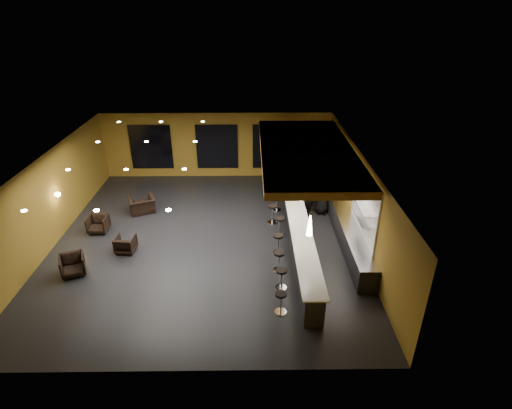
{
  "coord_description": "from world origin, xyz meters",
  "views": [
    {
      "loc": [
        1.82,
        -13.83,
        8.7
      ],
      "look_at": [
        2.0,
        0.5,
        1.3
      ],
      "focal_mm": 28.0,
      "sensor_mm": 36.0,
      "label": 1
    }
  ],
  "objects_px": {
    "column": "(290,165)",
    "bar_stool_0": "(281,300)",
    "pendant_2": "(294,166)",
    "bar_stool_3": "(278,241)",
    "armchair_d": "(142,205)",
    "bar_stool_5": "(273,212)",
    "armchair_a": "(73,265)",
    "bar_counter": "(300,241)",
    "pendant_1": "(301,191)",
    "staff_c": "(323,195)",
    "bar_stool_2": "(279,259)",
    "bar_stool_4": "(279,224)",
    "bar_stool_1": "(281,276)",
    "pendant_0": "(310,226)",
    "armchair_c": "(98,224)",
    "staff_b": "(317,196)",
    "bar_stool_6": "(277,200)",
    "prep_counter": "(349,235)",
    "staff_a": "(306,198)",
    "armchair_b": "(126,244)"
  },
  "relations": [
    {
      "from": "pendant_2",
      "to": "bar_stool_3",
      "type": "height_order",
      "value": "pendant_2"
    },
    {
      "from": "bar_stool_2",
      "to": "armchair_b",
      "type": "bearing_deg",
      "value": 167.2
    },
    {
      "from": "bar_counter",
      "to": "pendant_0",
      "type": "distance_m",
      "value": 2.72
    },
    {
      "from": "staff_a",
      "to": "armchair_d",
      "type": "bearing_deg",
      "value": 152.67
    },
    {
      "from": "bar_counter",
      "to": "column",
      "type": "bearing_deg",
      "value": 90.0
    },
    {
      "from": "bar_stool_0",
      "to": "bar_stool_5",
      "type": "xyz_separation_m",
      "value": [
        0.02,
        5.6,
        0.06
      ]
    },
    {
      "from": "pendant_1",
      "to": "armchair_a",
      "type": "distance_m",
      "value": 8.57
    },
    {
      "from": "staff_b",
      "to": "armchair_a",
      "type": "distance_m",
      "value": 10.32
    },
    {
      "from": "pendant_2",
      "to": "armchair_d",
      "type": "relative_size",
      "value": 0.63
    },
    {
      "from": "column",
      "to": "bar_stool_0",
      "type": "bearing_deg",
      "value": -96.81
    },
    {
      "from": "staff_a",
      "to": "armchair_a",
      "type": "height_order",
      "value": "staff_a"
    },
    {
      "from": "armchair_c",
      "to": "bar_stool_0",
      "type": "distance_m",
      "value": 8.81
    },
    {
      "from": "bar_stool_5",
      "to": "armchair_d",
      "type": "bearing_deg",
      "value": 169.75
    },
    {
      "from": "column",
      "to": "staff_b",
      "type": "bearing_deg",
      "value": -50.01
    },
    {
      "from": "pendant_1",
      "to": "staff_c",
      "type": "distance_m",
      "value": 3.3
    },
    {
      "from": "armchair_d",
      "to": "bar_stool_3",
      "type": "height_order",
      "value": "bar_stool_3"
    },
    {
      "from": "prep_counter",
      "to": "bar_stool_0",
      "type": "bearing_deg",
      "value": -127.64
    },
    {
      "from": "bar_stool_2",
      "to": "column",
      "type": "bearing_deg",
      "value": 81.4
    },
    {
      "from": "bar_counter",
      "to": "prep_counter",
      "type": "xyz_separation_m",
      "value": [
        2.0,
        0.5,
        -0.07
      ]
    },
    {
      "from": "staff_c",
      "to": "armchair_c",
      "type": "bearing_deg",
      "value": -168.14
    },
    {
      "from": "prep_counter",
      "to": "bar_stool_4",
      "type": "height_order",
      "value": "prep_counter"
    },
    {
      "from": "column",
      "to": "staff_b",
      "type": "distance_m",
      "value": 1.98
    },
    {
      "from": "armchair_d",
      "to": "armchair_b",
      "type": "bearing_deg",
      "value": 69.88
    },
    {
      "from": "column",
      "to": "bar_stool_0",
      "type": "relative_size",
      "value": 4.65
    },
    {
      "from": "pendant_1",
      "to": "armchair_d",
      "type": "relative_size",
      "value": 0.63
    },
    {
      "from": "armchair_a",
      "to": "pendant_0",
      "type": "bearing_deg",
      "value": -27.98
    },
    {
      "from": "pendant_2",
      "to": "bar_stool_4",
      "type": "bearing_deg",
      "value": -111.78
    },
    {
      "from": "staff_a",
      "to": "armchair_b",
      "type": "relative_size",
      "value": 2.48
    },
    {
      "from": "bar_stool_1",
      "to": "bar_stool_5",
      "type": "bearing_deg",
      "value": 90.91
    },
    {
      "from": "bar_stool_5",
      "to": "armchair_a",
      "type": "bearing_deg",
      "value": -153.94
    },
    {
      "from": "armchair_a",
      "to": "armchair_d",
      "type": "xyz_separation_m",
      "value": [
        1.33,
        4.6,
        -0.01
      ]
    },
    {
      "from": "bar_counter",
      "to": "bar_stool_5",
      "type": "height_order",
      "value": "bar_counter"
    },
    {
      "from": "armchair_c",
      "to": "bar_stool_6",
      "type": "relative_size",
      "value": 1.01
    },
    {
      "from": "bar_stool_2",
      "to": "bar_stool_1",
      "type": "bearing_deg",
      "value": -88.69
    },
    {
      "from": "staff_b",
      "to": "armchair_c",
      "type": "bearing_deg",
      "value": -173.69
    },
    {
      "from": "staff_c",
      "to": "bar_stool_0",
      "type": "xyz_separation_m",
      "value": [
        -2.29,
        -6.46,
        -0.43
      ]
    },
    {
      "from": "pendant_2",
      "to": "staff_b",
      "type": "height_order",
      "value": "pendant_2"
    },
    {
      "from": "staff_a",
      "to": "bar_stool_4",
      "type": "xyz_separation_m",
      "value": [
        -1.28,
        -1.61,
        -0.38
      ]
    },
    {
      "from": "bar_counter",
      "to": "bar_stool_4",
      "type": "relative_size",
      "value": 9.82
    },
    {
      "from": "staff_c",
      "to": "bar_stool_6",
      "type": "relative_size",
      "value": 2.3
    },
    {
      "from": "bar_counter",
      "to": "prep_counter",
      "type": "distance_m",
      "value": 2.06
    },
    {
      "from": "prep_counter",
      "to": "bar_stool_1",
      "type": "distance_m",
      "value": 3.89
    },
    {
      "from": "bar_stool_5",
      "to": "bar_stool_3",
      "type": "bearing_deg",
      "value": -87.69
    },
    {
      "from": "prep_counter",
      "to": "armchair_b",
      "type": "bearing_deg",
      "value": -177.67
    },
    {
      "from": "bar_stool_1",
      "to": "bar_stool_3",
      "type": "xyz_separation_m",
      "value": [
        0.02,
        2.11,
        0.03
      ]
    },
    {
      "from": "bar_stool_4",
      "to": "armchair_d",
      "type": "bearing_deg",
      "value": 161.24
    },
    {
      "from": "bar_stool_1",
      "to": "bar_stool_2",
      "type": "distance_m",
      "value": 0.97
    },
    {
      "from": "staff_a",
      "to": "prep_counter",
      "type": "bearing_deg",
      "value": -82.84
    },
    {
      "from": "bar_counter",
      "to": "bar_stool_1",
      "type": "distance_m",
      "value": 2.31
    },
    {
      "from": "bar_stool_2",
      "to": "bar_stool_5",
      "type": "bearing_deg",
      "value": 90.8
    }
  ]
}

